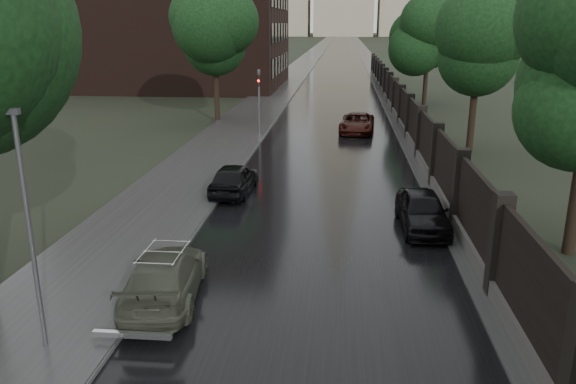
{
  "coord_description": "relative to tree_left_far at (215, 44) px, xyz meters",
  "views": [
    {
      "loc": [
        0.65,
        -8.29,
        6.61
      ],
      "look_at": [
        -0.98,
        8.57,
        1.5
      ],
      "focal_mm": 35.0,
      "sensor_mm": 36.0,
      "label": 1
    }
  ],
  "objects": [
    {
      "name": "sidewalk_left",
      "position": [
        2.0,
        160.0,
        -5.16
      ],
      "size": [
        4.0,
        420.0,
        0.16
      ],
      "primitive_type": "cube",
      "color": "#2D2D2D",
      "rests_on": "ground"
    },
    {
      "name": "tree_right_b",
      "position": [
        15.5,
        -8.0,
        -0.29
      ],
      "size": [
        4.08,
        4.08,
        7.01
      ],
      "color": "black",
      "rests_on": "ground"
    },
    {
      "name": "hatchback_left",
      "position": [
        4.4,
        -16.89,
        -4.62
      ],
      "size": [
        1.64,
        3.74,
        1.25
      ],
      "primitive_type": "imported",
      "rotation": [
        0.0,
        0.0,
        3.1
      ],
      "color": "black",
      "rests_on": "ground"
    },
    {
      "name": "tree_left_far",
      "position": [
        0.0,
        0.0,
        0.0
      ],
      "size": [
        4.25,
        4.25,
        7.39
      ],
      "color": "black",
      "rests_on": "ground"
    },
    {
      "name": "fence_right",
      "position": [
        12.6,
        2.01,
        -4.23
      ],
      "size": [
        0.45,
        75.72,
        2.7
      ],
      "color": "#383533",
      "rests_on": "ground"
    },
    {
      "name": "car_right_far",
      "position": [
        9.6,
        -3.21,
        -4.63
      ],
      "size": [
        2.38,
        4.53,
        1.22
      ],
      "primitive_type": "imported",
      "rotation": [
        0.0,
        0.0,
        -0.08
      ],
      "color": "black",
      "rests_on": "ground"
    },
    {
      "name": "traffic_light",
      "position": [
        3.7,
        -5.01,
        -2.84
      ],
      "size": [
        0.16,
        0.32,
        4.0
      ],
      "color": "#59595E",
      "rests_on": "ground"
    },
    {
      "name": "lamp_post",
      "position": [
        2.6,
        -28.5,
        -2.57
      ],
      "size": [
        0.25,
        0.12,
        5.11
      ],
      "color": "#59595E",
      "rests_on": "ground"
    },
    {
      "name": "volga_sedan",
      "position": [
        4.4,
        -25.99,
        -4.63
      ],
      "size": [
        2.17,
        4.37,
        1.22
      ],
      "primitive_type": "imported",
      "rotation": [
        0.0,
        0.0,
        3.25
      ],
      "color": "#444739",
      "rests_on": "ground"
    },
    {
      "name": "car_right_near",
      "position": [
        11.4,
        -20.28,
        -4.6
      ],
      "size": [
        1.67,
        3.81,
        1.28
      ],
      "primitive_type": "imported",
      "rotation": [
        0.0,
        0.0,
        0.04
      ],
      "color": "black",
      "rests_on": "ground"
    },
    {
      "name": "verge_right",
      "position": [
        13.5,
        160.0,
        -5.2
      ],
      "size": [
        3.0,
        420.0,
        0.08
      ],
      "primitive_type": "cube",
      "color": "#2D2D2D",
      "rests_on": "ground"
    },
    {
      "name": "tree_right_c",
      "position": [
        15.5,
        10.0,
        -0.29
      ],
      "size": [
        4.08,
        4.08,
        7.01
      ],
      "color": "black",
      "rests_on": "ground"
    },
    {
      "name": "road",
      "position": [
        8.0,
        160.0,
        -5.23
      ],
      "size": [
        8.0,
        420.0,
        0.02
      ],
      "primitive_type": "cube",
      "color": "black",
      "rests_on": "ground"
    }
  ]
}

